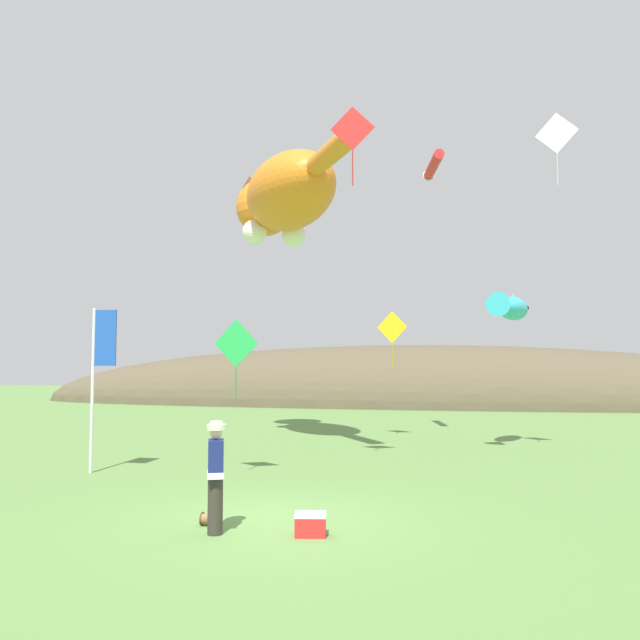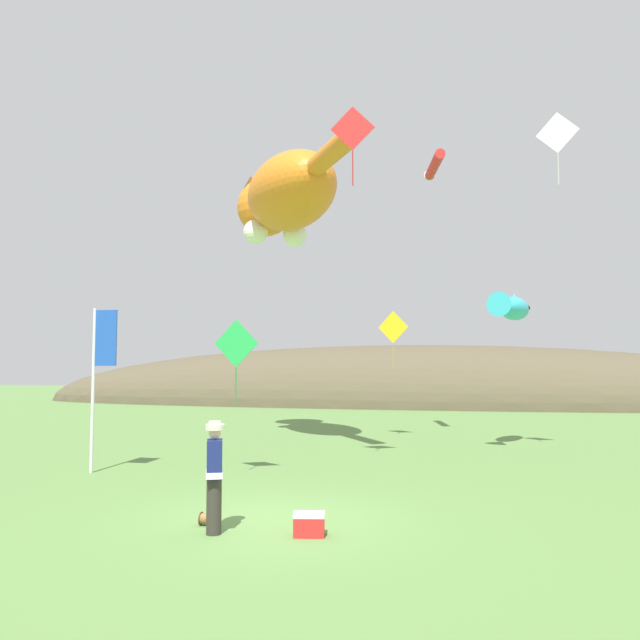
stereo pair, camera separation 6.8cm
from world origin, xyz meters
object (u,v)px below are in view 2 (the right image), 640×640
at_px(kite_spool, 205,519).
at_px(kite_diamond_green, 236,344).
at_px(kite_diamond_red, 353,129).
at_px(picnic_cooler, 309,524).
at_px(festival_attendant, 214,473).
at_px(kite_diamond_white, 557,133).
at_px(kite_fish_windsock, 512,308).
at_px(kite_giant_cat, 285,198).
at_px(kite_diamond_gold, 393,328).
at_px(festival_banner_pole, 99,364).
at_px(kite_tube_streamer, 434,165).

xyz_separation_m(kite_spool, kite_diamond_green, (-1.06, 4.34, 3.06)).
bearing_deg(kite_diamond_green, kite_diamond_red, 14.44).
relative_size(kite_spool, picnic_cooler, 0.41).
bearing_deg(festival_attendant, kite_diamond_green, 106.37).
height_order(kite_diamond_red, kite_diamond_white, kite_diamond_white).
bearing_deg(kite_fish_windsock, kite_diamond_green, -137.57).
bearing_deg(kite_diamond_green, kite_fish_windsock, 42.43).
relative_size(festival_attendant, kite_diamond_green, 0.86).
distance_m(kite_giant_cat, kite_diamond_green, 8.60).
xyz_separation_m(kite_diamond_red, kite_diamond_gold, (0.20, 7.73, -4.53)).
distance_m(kite_fish_windsock, kite_diamond_red, 8.09).
bearing_deg(kite_spool, kite_diamond_green, 103.78).
xyz_separation_m(kite_fish_windsock, kite_diamond_red, (-4.18, -5.62, 4.05)).
distance_m(picnic_cooler, kite_diamond_gold, 13.57).
xyz_separation_m(festival_attendant, festival_banner_pole, (-4.96, 4.61, 1.73)).
relative_size(festival_banner_pole, kite_diamond_white, 1.98).
relative_size(festival_banner_pole, kite_diamond_red, 2.03).
bearing_deg(festival_banner_pole, kite_fish_windsock, 31.93).
bearing_deg(kite_diamond_white, kite_fish_windsock, 113.99).
distance_m(kite_spool, kite_tube_streamer, 16.59).
distance_m(festival_banner_pole, kite_giant_cat, 9.48).
height_order(festival_banner_pole, kite_tube_streamer, kite_tube_streamer).
bearing_deg(kite_diamond_green, kite_tube_streamer, 62.21).
relative_size(festival_attendant, picnic_cooler, 3.28).
relative_size(picnic_cooler, kite_fish_windsock, 0.19).
bearing_deg(kite_diamond_green, festival_attendant, -73.63).
bearing_deg(picnic_cooler, festival_attendant, -171.52).
xyz_separation_m(festival_attendant, picnic_cooler, (1.50, 0.22, -0.77)).
distance_m(festival_banner_pole, kite_diamond_red, 8.65).
height_order(picnic_cooler, kite_diamond_red, kite_diamond_red).
bearing_deg(kite_tube_streamer, kite_giant_cat, -159.90).
height_order(kite_spool, kite_diamond_red, kite_diamond_red).
bearing_deg(kite_diamond_gold, kite_tube_streamer, 4.04).
bearing_deg(festival_attendant, kite_diamond_gold, 83.38).
xyz_separation_m(kite_spool, kite_diamond_gold, (1.89, 12.78, 3.90)).
height_order(kite_giant_cat, kite_tube_streamer, kite_tube_streamer).
distance_m(kite_giant_cat, kite_diamond_gold, 6.09).
height_order(kite_fish_windsock, kite_diamond_white, kite_diamond_white).
distance_m(festival_attendant, festival_banner_pole, 6.99).
distance_m(festival_banner_pole, kite_diamond_green, 3.58).
relative_size(kite_diamond_white, kite_diamond_green, 1.00).
xyz_separation_m(kite_giant_cat, kite_diamond_gold, (3.63, 1.79, -4.56)).
xyz_separation_m(kite_fish_windsock, kite_diamond_white, (1.13, -2.53, 4.66)).
bearing_deg(kite_giant_cat, kite_spool, -81.00).
relative_size(picnic_cooler, kite_giant_cat, 0.06).
bearing_deg(kite_giant_cat, festival_banner_pole, -112.74).
bearing_deg(festival_banner_pole, kite_spool, -41.95).
bearing_deg(kite_tube_streamer, festival_banner_pole, -132.64).
xyz_separation_m(kite_spool, picnic_cooler, (1.85, -0.24, 0.07)).
height_order(kite_spool, festival_banner_pole, festival_banner_pole).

